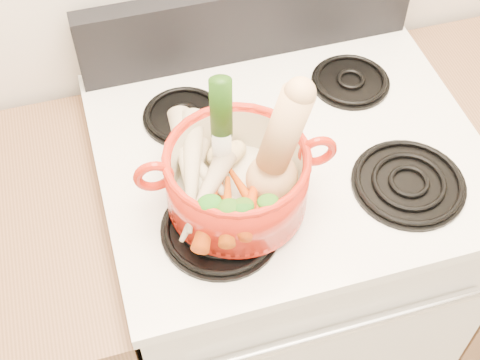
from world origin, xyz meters
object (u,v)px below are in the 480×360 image
object	(u,v)px
stove_body	(279,270)
leek	(221,127)
dutch_oven	(237,179)
squash	(274,148)

from	to	relation	value
stove_body	leek	xyz separation A→B (m)	(-0.16, -0.06, 0.66)
leek	dutch_oven	bearing A→B (deg)	-62.60
stove_body	dutch_oven	xyz separation A→B (m)	(-0.15, -0.11, 0.57)
squash	leek	size ratio (longest dim) A/B	0.97
leek	stove_body	bearing A→B (deg)	34.33
stove_body	squash	xyz separation A→B (m)	(-0.08, -0.13, 0.66)
squash	stove_body	bearing A→B (deg)	49.68
dutch_oven	leek	bearing A→B (deg)	109.65
stove_body	squash	size ratio (longest dim) A/B	3.73
dutch_oven	squash	size ratio (longest dim) A/B	1.06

